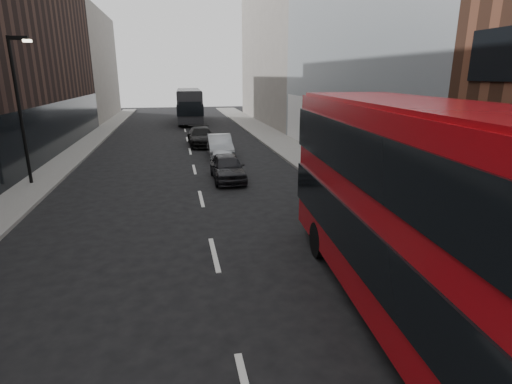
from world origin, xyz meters
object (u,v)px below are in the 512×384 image
car_a (227,167)px  street_lamp (20,102)px  grey_bus (189,105)px  red_bus (432,212)px  car_c (201,136)px  car_b (220,146)px

car_a → street_lamp: bearing=174.9°
grey_bus → red_bus: bearing=-84.2°
street_lamp → car_c: 14.41m
car_a → car_b: size_ratio=0.90×
red_bus → car_c: size_ratio=2.47×
street_lamp → car_c: bearing=48.7°
street_lamp → red_bus: street_lamp is taller
red_bus → grey_bus: (-3.26, 41.76, -0.65)m
car_b → car_a: bearing=-91.3°
grey_bus → car_a: (0.83, -27.99, -1.35)m
street_lamp → red_bus: size_ratio=0.57×
grey_bus → car_b: 21.57m
car_a → car_b: bearing=87.0°
street_lamp → red_bus: (12.28, -14.64, -1.48)m
grey_bus → car_c: bearing=-87.9°
car_c → street_lamp: bearing=-132.8°
grey_bus → car_c: size_ratio=2.42×
car_a → car_b: 6.50m
red_bus → grey_bus: red_bus is taller
street_lamp → car_a: size_ratio=1.71×
grey_bus → car_c: 16.68m
grey_bus → car_c: grey_bus is taller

